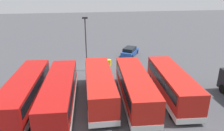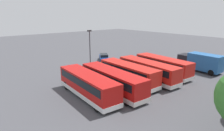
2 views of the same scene
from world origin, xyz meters
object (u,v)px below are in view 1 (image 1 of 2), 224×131
at_px(bus_single_deck_near_end, 172,84).
at_px(lamp_post_tall, 86,40).
at_px(bus_single_deck_third, 99,86).
at_px(bus_single_deck_fifth, 25,91).
at_px(bus_single_deck_second, 135,87).
at_px(bus_single_deck_fourth, 60,93).
at_px(car_hatchback_silver, 130,51).
at_px(waste_bin_yellow, 109,63).

height_order(bus_single_deck_near_end, lamp_post_tall, lamp_post_tall).
xyz_separation_m(bus_single_deck_near_end, bus_single_deck_third, (7.37, -0.68, -0.00)).
distance_m(bus_single_deck_fifth, lamp_post_tall, 10.90).
bearing_deg(bus_single_deck_third, bus_single_deck_second, 167.76).
bearing_deg(bus_single_deck_fifth, bus_single_deck_fourth, 165.84).
height_order(bus_single_deck_fourth, car_hatchback_silver, bus_single_deck_fourth).
height_order(bus_single_deck_fifth, waste_bin_yellow, bus_single_deck_fifth).
bearing_deg(bus_single_deck_fifth, bus_single_deck_second, 176.37).
relative_size(bus_single_deck_third, car_hatchback_silver, 2.28).
relative_size(bus_single_deck_fourth, bus_single_deck_fifth, 1.02).
distance_m(bus_single_deck_near_end, bus_single_deck_fourth, 11.20).
relative_size(car_hatchback_silver, lamp_post_tall, 0.61).
distance_m(bus_single_deck_fourth, car_hatchback_silver, 18.39).
height_order(bus_single_deck_second, lamp_post_tall, lamp_post_tall).
height_order(bus_single_deck_second, bus_single_deck_fifth, same).
height_order(bus_single_deck_fourth, bus_single_deck_fifth, same).
relative_size(car_hatchback_silver, waste_bin_yellow, 4.70).
height_order(bus_single_deck_near_end, bus_single_deck_fourth, same).
height_order(bus_single_deck_third, car_hatchback_silver, bus_single_deck_third).
relative_size(bus_single_deck_second, lamp_post_tall, 1.48).
xyz_separation_m(bus_single_deck_second, lamp_post_tall, (4.35, -9.20, 2.72)).
bearing_deg(bus_single_deck_fourth, bus_single_deck_third, -166.73).
bearing_deg(bus_single_deck_third, bus_single_deck_fifth, 0.65).
relative_size(lamp_post_tall, waste_bin_yellow, 7.74).
bearing_deg(bus_single_deck_near_end, bus_single_deck_fifth, -2.36).
distance_m(bus_single_deck_fifth, car_hatchback_silver, 19.82).
height_order(bus_single_deck_second, car_hatchback_silver, bus_single_deck_second).
relative_size(bus_single_deck_near_end, bus_single_deck_second, 0.95).
bearing_deg(waste_bin_yellow, bus_single_deck_near_end, 115.34).
height_order(bus_single_deck_third, waste_bin_yellow, bus_single_deck_third).
relative_size(bus_single_deck_second, bus_single_deck_third, 1.07).
bearing_deg(bus_single_deck_fifth, bus_single_deck_third, -179.35).
bearing_deg(bus_single_deck_fifth, bus_single_deck_near_end, 177.64).
height_order(bus_single_deck_third, lamp_post_tall, lamp_post_tall).
xyz_separation_m(bus_single_deck_fourth, waste_bin_yellow, (-6.23, -10.72, -1.15)).
bearing_deg(bus_single_deck_near_end, lamp_post_tall, -47.87).
bearing_deg(bus_single_deck_second, lamp_post_tall, -64.68).
bearing_deg(bus_single_deck_near_end, bus_single_deck_second, 1.10).
relative_size(bus_single_deck_fifth, waste_bin_yellow, 11.51).
distance_m(bus_single_deck_second, lamp_post_tall, 10.54).
xyz_separation_m(bus_single_deck_second, car_hatchback_silver, (-3.12, -14.97, -0.92)).
xyz_separation_m(bus_single_deck_third, lamp_post_tall, (0.89, -8.45, 2.72)).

